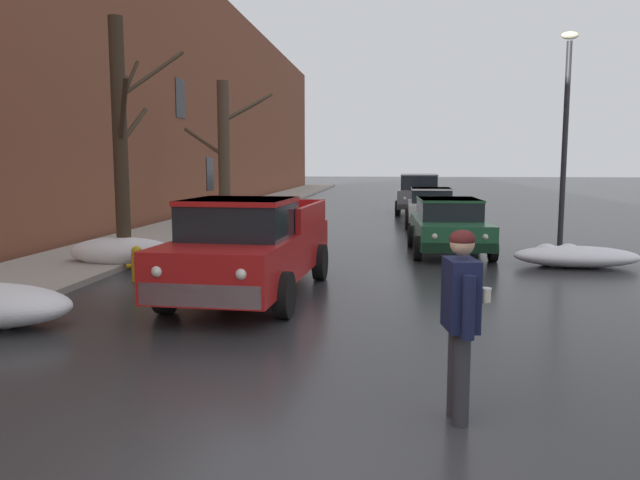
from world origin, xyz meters
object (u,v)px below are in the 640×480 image
at_px(fire_hydrant, 137,263).
at_px(street_lamp_post, 565,130).
at_px(bare_tree_second_along_sidewalk, 122,138).
at_px(suv_grey_parked_far_down_block, 419,192).
at_px(sedan_green_parked_kerbside_close, 449,224).
at_px(sedan_white_parked_kerbside_mid, 431,206).
at_px(pickup_truck_red_approaching_near_lane, 250,247).
at_px(bare_tree_mid_block, 224,152).
at_px(pedestrian_with_coffee, 460,310).

bearing_deg(fire_hydrant, street_lamp_post, 29.28).
bearing_deg(bare_tree_second_along_sidewalk, suv_grey_parked_far_down_block, 65.05).
xyz_separation_m(sedan_green_parked_kerbside_close, street_lamp_post, (2.98, 0.67, 2.44)).
bearing_deg(sedan_green_parked_kerbside_close, sedan_white_parked_kerbside_mid, 90.52).
bearing_deg(pickup_truck_red_approaching_near_lane, bare_tree_mid_block, 107.53).
bearing_deg(suv_grey_parked_far_down_block, street_lamp_post, -74.99).
bearing_deg(pedestrian_with_coffee, bare_tree_mid_block, 112.21).
bearing_deg(pedestrian_with_coffee, bare_tree_second_along_sidewalk, 130.28).
distance_m(suv_grey_parked_far_down_block, pedestrian_with_coffee, 23.46).
xyz_separation_m(pickup_truck_red_approaching_near_lane, sedan_green_parked_kerbside_close, (3.93, 5.71, -0.13)).
relative_size(bare_tree_second_along_sidewalk, street_lamp_post, 0.97).
bearing_deg(suv_grey_parked_far_down_block, bare_tree_second_along_sidewalk, -114.95).
xyz_separation_m(sedan_green_parked_kerbside_close, suv_grey_parked_far_down_block, (-0.26, 12.75, 0.24)).
bearing_deg(bare_tree_second_along_sidewalk, bare_tree_mid_block, 90.12).
bearing_deg(sedan_green_parked_kerbside_close, street_lamp_post, 12.65).
height_order(bare_tree_second_along_sidewalk, sedan_green_parked_kerbside_close, bare_tree_second_along_sidewalk).
bearing_deg(bare_tree_second_along_sidewalk, sedan_white_parked_kerbside_mid, 52.31).
relative_size(sedan_white_parked_kerbside_mid, street_lamp_post, 0.69).
bearing_deg(bare_tree_second_along_sidewalk, fire_hydrant, -60.55).
relative_size(sedan_white_parked_kerbside_mid, suv_grey_parked_far_down_block, 0.82).
relative_size(fire_hydrant, street_lamp_post, 0.13).
relative_size(sedan_green_parked_kerbside_close, pedestrian_with_coffee, 2.34).
height_order(bare_tree_second_along_sidewalk, pickup_truck_red_approaching_near_lane, bare_tree_second_along_sidewalk).
bearing_deg(sedan_green_parked_kerbside_close, bare_tree_second_along_sidewalk, -159.33).
xyz_separation_m(pickup_truck_red_approaching_near_lane, sedan_white_parked_kerbside_mid, (3.87, 12.51, -0.13)).
height_order(sedan_white_parked_kerbside_mid, street_lamp_post, street_lamp_post).
distance_m(bare_tree_mid_block, pickup_truck_red_approaching_near_lane, 12.09).
distance_m(bare_tree_mid_block, sedan_green_parked_kerbside_close, 9.64).
bearing_deg(suv_grey_parked_far_down_block, bare_tree_mid_block, -135.82).
bearing_deg(pedestrian_with_coffee, sedan_white_parked_kerbside_mid, 87.47).
xyz_separation_m(bare_tree_second_along_sidewalk, pedestrian_with_coffee, (6.68, -7.88, -1.85)).
relative_size(bare_tree_mid_block, fire_hydrant, 7.38).
distance_m(bare_tree_second_along_sidewalk, fire_hydrant, 3.27).
distance_m(sedan_white_parked_kerbside_mid, street_lamp_post, 7.27).
distance_m(sedan_green_parked_kerbside_close, sedan_white_parked_kerbside_mid, 6.81).
xyz_separation_m(bare_tree_second_along_sidewalk, suv_grey_parked_far_down_block, (7.25, 15.58, -1.90)).
height_order(sedan_white_parked_kerbside_mid, fire_hydrant, sedan_white_parked_kerbside_mid).
bearing_deg(bare_tree_mid_block, fire_hydrant, -84.26).
relative_size(bare_tree_mid_block, sedan_green_parked_kerbside_close, 1.27).
bearing_deg(bare_tree_mid_block, bare_tree_second_along_sidewalk, -89.88).
distance_m(bare_tree_mid_block, sedan_white_parked_kerbside_mid, 7.81).
distance_m(sedan_green_parked_kerbside_close, fire_hydrant, 7.99).
distance_m(bare_tree_mid_block, fire_hydrant, 10.65).
relative_size(pickup_truck_red_approaching_near_lane, suv_grey_parked_far_down_block, 1.14).
bearing_deg(pedestrian_with_coffee, pickup_truck_red_approaching_near_lane, 121.74).
bearing_deg(fire_hydrant, sedan_white_parked_kerbside_mid, 60.68).
relative_size(bare_tree_mid_block, pickup_truck_red_approaching_near_lane, 0.97).
xyz_separation_m(bare_tree_second_along_sidewalk, sedan_green_parked_kerbside_close, (7.51, 2.83, -2.13)).
xyz_separation_m(pickup_truck_red_approaching_near_lane, suv_grey_parked_far_down_block, (3.67, 18.45, 0.11)).
bearing_deg(sedan_green_parked_kerbside_close, bare_tree_mid_block, 142.94).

